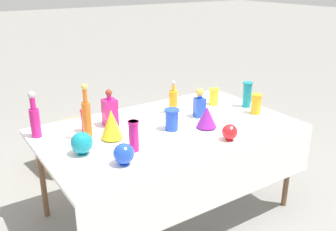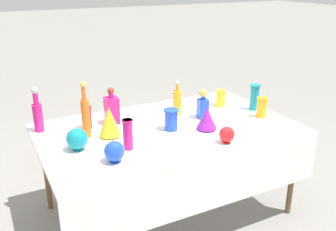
{
  "view_description": "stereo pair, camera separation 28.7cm",
  "coord_description": "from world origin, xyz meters",
  "px_view_note": "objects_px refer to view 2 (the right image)",
  "views": [
    {
      "loc": [
        -1.49,
        -2.24,
        1.88
      ],
      "look_at": [
        0.0,
        0.0,
        0.86
      ],
      "focal_mm": 40.0,
      "sensor_mm": 36.0,
      "label": 1
    },
    {
      "loc": [
        -1.24,
        -2.39,
        1.88
      ],
      "look_at": [
        0.0,
        0.0,
        0.86
      ],
      "focal_mm": 40.0,
      "sensor_mm": 36.0,
      "label": 2
    }
  ],
  "objects_px": {
    "tall_bottle_1": "(177,101)",
    "tall_bottle_2": "(38,113)",
    "tall_bottle_0": "(86,114)",
    "slender_vase_0": "(221,98)",
    "round_bowl_0": "(77,139)",
    "round_bowl_2": "(114,151)",
    "cardboard_box_behind_left": "(78,144)",
    "slender_vase_1": "(262,106)",
    "slender_vase_2": "(172,119)",
    "slender_vase_4": "(254,96)",
    "square_decanter_0": "(112,109)",
    "fluted_vase_1": "(207,118)",
    "slender_vase_5": "(87,117)",
    "round_bowl_1": "(227,135)",
    "square_decanter_1": "(203,105)",
    "fluted_vase_0": "(110,122)",
    "slender_vase_3": "(128,134)"
  },
  "relations": [
    {
      "from": "slender_vase_0",
      "to": "cardboard_box_behind_left",
      "type": "xyz_separation_m",
      "value": [
        -1.08,
        1.03,
        -0.65
      ]
    },
    {
      "from": "slender_vase_0",
      "to": "slender_vase_2",
      "type": "height_order",
      "value": "slender_vase_2"
    },
    {
      "from": "tall_bottle_1",
      "to": "tall_bottle_2",
      "type": "distance_m",
      "value": 1.12
    },
    {
      "from": "tall_bottle_0",
      "to": "slender_vase_2",
      "type": "xyz_separation_m",
      "value": [
        0.61,
        -0.17,
        -0.08
      ]
    },
    {
      "from": "tall_bottle_0",
      "to": "tall_bottle_2",
      "type": "relative_size",
      "value": 1.21
    },
    {
      "from": "slender_vase_0",
      "to": "round_bowl_2",
      "type": "height_order",
      "value": "slender_vase_0"
    },
    {
      "from": "tall_bottle_1",
      "to": "fluted_vase_1",
      "type": "height_order",
      "value": "tall_bottle_1"
    },
    {
      "from": "round_bowl_0",
      "to": "slender_vase_0",
      "type": "bearing_deg",
      "value": 12.09
    },
    {
      "from": "tall_bottle_1",
      "to": "slender_vase_4",
      "type": "height_order",
      "value": "tall_bottle_1"
    },
    {
      "from": "slender_vase_2",
      "to": "round_bowl_2",
      "type": "bearing_deg",
      "value": -152.22
    },
    {
      "from": "cardboard_box_behind_left",
      "to": "fluted_vase_1",
      "type": "bearing_deg",
      "value": -64.67
    },
    {
      "from": "square_decanter_1",
      "to": "slender_vase_4",
      "type": "xyz_separation_m",
      "value": [
        0.51,
        -0.04,
        0.01
      ]
    },
    {
      "from": "tall_bottle_1",
      "to": "square_decanter_0",
      "type": "xyz_separation_m",
      "value": [
        -0.56,
        0.05,
        0.01
      ]
    },
    {
      "from": "round_bowl_1",
      "to": "cardboard_box_behind_left",
      "type": "bearing_deg",
      "value": 111.41
    },
    {
      "from": "round_bowl_0",
      "to": "cardboard_box_behind_left",
      "type": "bearing_deg",
      "value": 77.34
    },
    {
      "from": "tall_bottle_1",
      "to": "fluted_vase_1",
      "type": "bearing_deg",
      "value": -85.38
    },
    {
      "from": "fluted_vase_0",
      "to": "fluted_vase_1",
      "type": "distance_m",
      "value": 0.73
    },
    {
      "from": "slender_vase_1",
      "to": "slender_vase_5",
      "type": "relative_size",
      "value": 0.97
    },
    {
      "from": "tall_bottle_1",
      "to": "round_bowl_0",
      "type": "xyz_separation_m",
      "value": [
        -0.94,
        -0.31,
        -0.03
      ]
    },
    {
      "from": "square_decanter_1",
      "to": "slender_vase_5",
      "type": "height_order",
      "value": "square_decanter_1"
    },
    {
      "from": "round_bowl_0",
      "to": "slender_vase_1",
      "type": "bearing_deg",
      "value": -3.18
    },
    {
      "from": "tall_bottle_0",
      "to": "slender_vase_5",
      "type": "bearing_deg",
      "value": 72.62
    },
    {
      "from": "tall_bottle_0",
      "to": "slender_vase_0",
      "type": "xyz_separation_m",
      "value": [
        1.26,
        0.11,
        -0.09
      ]
    },
    {
      "from": "slender_vase_2",
      "to": "slender_vase_4",
      "type": "distance_m",
      "value": 0.86
    },
    {
      "from": "round_bowl_1",
      "to": "round_bowl_2",
      "type": "xyz_separation_m",
      "value": [
        -0.8,
        0.09,
        0.01
      ]
    },
    {
      "from": "tall_bottle_1",
      "to": "round_bowl_2",
      "type": "distance_m",
      "value": 0.98
    },
    {
      "from": "slender_vase_5",
      "to": "cardboard_box_behind_left",
      "type": "relative_size",
      "value": 0.32
    },
    {
      "from": "tall_bottle_0",
      "to": "slender_vase_4",
      "type": "relative_size",
      "value": 1.84
    },
    {
      "from": "tall_bottle_0",
      "to": "square_decanter_1",
      "type": "relative_size",
      "value": 1.68
    },
    {
      "from": "square_decanter_1",
      "to": "round_bowl_0",
      "type": "height_order",
      "value": "square_decanter_1"
    },
    {
      "from": "slender_vase_2",
      "to": "slender_vase_5",
      "type": "bearing_deg",
      "value": 150.03
    },
    {
      "from": "fluted_vase_0",
      "to": "slender_vase_1",
      "type": "bearing_deg",
      "value": -8.97
    },
    {
      "from": "square_decanter_1",
      "to": "round_bowl_1",
      "type": "bearing_deg",
      "value": -102.78
    },
    {
      "from": "square_decanter_0",
      "to": "fluted_vase_1",
      "type": "bearing_deg",
      "value": -37.48
    },
    {
      "from": "tall_bottle_2",
      "to": "cardboard_box_behind_left",
      "type": "height_order",
      "value": "tall_bottle_2"
    },
    {
      "from": "tall_bottle_2",
      "to": "slender_vase_4",
      "type": "relative_size",
      "value": 1.53
    },
    {
      "from": "slender_vase_0",
      "to": "round_bowl_1",
      "type": "xyz_separation_m",
      "value": [
        -0.41,
        -0.67,
        -0.02
      ]
    },
    {
      "from": "round_bowl_2",
      "to": "square_decanter_1",
      "type": "bearing_deg",
      "value": 23.91
    },
    {
      "from": "slender_vase_0",
      "to": "slender_vase_4",
      "type": "relative_size",
      "value": 0.66
    },
    {
      "from": "tall_bottle_0",
      "to": "square_decanter_1",
      "type": "distance_m",
      "value": 0.96
    },
    {
      "from": "square_decanter_1",
      "to": "fluted_vase_0",
      "type": "relative_size",
      "value": 1.11
    },
    {
      "from": "tall_bottle_1",
      "to": "fluted_vase_0",
      "type": "height_order",
      "value": "tall_bottle_1"
    },
    {
      "from": "slender_vase_4",
      "to": "slender_vase_2",
      "type": "bearing_deg",
      "value": -175.35
    },
    {
      "from": "fluted_vase_0",
      "to": "cardboard_box_behind_left",
      "type": "distance_m",
      "value": 1.39
    },
    {
      "from": "tall_bottle_2",
      "to": "square_decanter_0",
      "type": "distance_m",
      "value": 0.56
    },
    {
      "from": "square_decanter_0",
      "to": "slender_vase_2",
      "type": "relative_size",
      "value": 1.79
    },
    {
      "from": "tall_bottle_0",
      "to": "square_decanter_0",
      "type": "bearing_deg",
      "value": 33.74
    },
    {
      "from": "slender_vase_0",
      "to": "slender_vase_2",
      "type": "xyz_separation_m",
      "value": [
        -0.65,
        -0.28,
        0.01
      ]
    },
    {
      "from": "square_decanter_1",
      "to": "slender_vase_3",
      "type": "distance_m",
      "value": 0.81
    },
    {
      "from": "cardboard_box_behind_left",
      "to": "slender_vase_1",
      "type": "bearing_deg",
      "value": -49.01
    }
  ]
}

